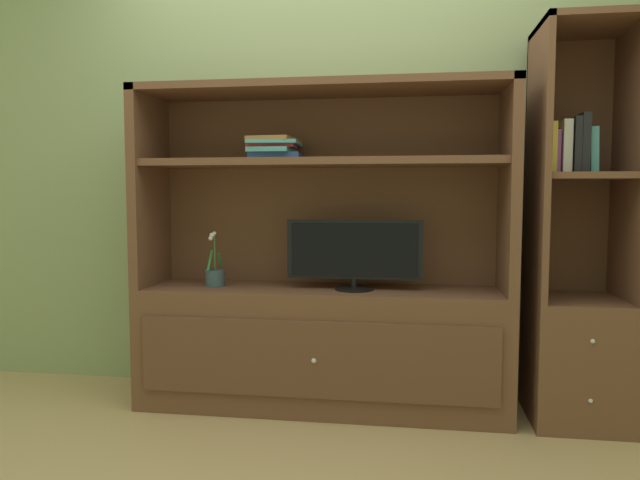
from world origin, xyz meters
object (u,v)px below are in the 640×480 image
at_px(magazine_stack, 275,148).
at_px(potted_plant, 215,276).
at_px(upright_book_row, 571,147).
at_px(media_console, 322,309).
at_px(tv_monitor, 354,253).
at_px(bookshelf_tall, 578,295).

bearing_deg(magazine_stack, potted_plant, -175.32).
height_order(potted_plant, upright_book_row, upright_book_row).
bearing_deg(upright_book_row, magazine_stack, 179.97).
distance_m(media_console, potted_plant, 0.58).
distance_m(tv_monitor, bookshelf_tall, 1.09).
distance_m(media_console, upright_book_row, 1.44).
bearing_deg(media_console, potted_plant, -176.63).
relative_size(bookshelf_tall, upright_book_row, 6.87).
height_order(potted_plant, bookshelf_tall, bookshelf_tall).
bearing_deg(potted_plant, magazine_stack, 4.68).
bearing_deg(magazine_stack, bookshelf_tall, 0.41).
xyz_separation_m(media_console, tv_monitor, (0.17, -0.04, 0.30)).
xyz_separation_m(tv_monitor, potted_plant, (-0.73, 0.00, -0.13)).
relative_size(media_console, magazine_stack, 5.32).
height_order(bookshelf_tall, upright_book_row, bookshelf_tall).
height_order(media_console, potted_plant, media_console).
relative_size(potted_plant, bookshelf_tall, 0.15).
relative_size(tv_monitor, magazine_stack, 1.92).
height_order(media_console, magazine_stack, media_console).
height_order(media_console, upright_book_row, media_console).
bearing_deg(bookshelf_tall, tv_monitor, -177.86).
bearing_deg(upright_book_row, media_console, 179.63).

